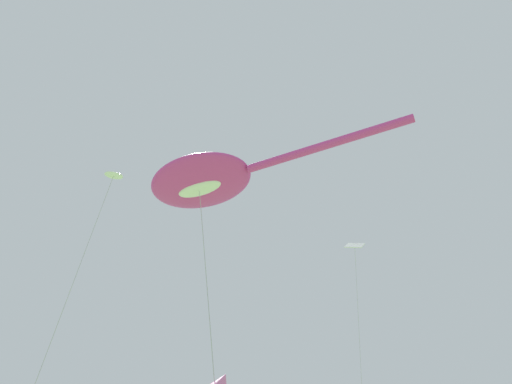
# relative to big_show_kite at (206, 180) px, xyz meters

# --- Properties ---
(big_show_kite) EXTENTS (7.36, 10.34, 16.76)m
(big_show_kite) POSITION_rel_big_show_kite_xyz_m (0.00, 0.00, 0.00)
(big_show_kite) COLOR #CC3899
(big_show_kite) RESTS_ON ground
(small_kite_diamond_red) EXTENTS (1.34, 3.06, 20.65)m
(small_kite_diamond_red) POSITION_rel_big_show_kite_xyz_m (12.38, 3.85, 2.82)
(small_kite_diamond_red) COLOR white
(small_kite_diamond_red) RESTS_ON ground
(small_kite_streamer_purple) EXTENTS (1.81, 1.18, 15.37)m
(small_kite_streamer_purple) POSITION_rel_big_show_kite_xyz_m (-3.63, 0.75, -1.53)
(small_kite_streamer_purple) COLOR white
(small_kite_streamer_purple) RESTS_ON ground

